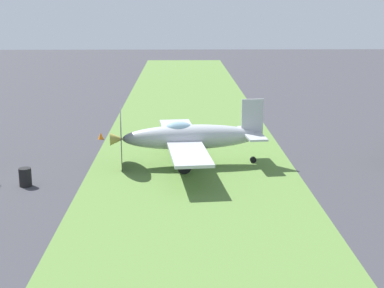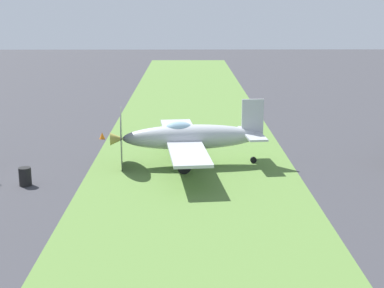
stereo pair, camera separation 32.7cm
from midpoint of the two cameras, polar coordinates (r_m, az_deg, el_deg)
The scene contains 4 objects.
grass_verge at distance 28.48m, azimuth 0.41°, elevation -3.66°, with size 120.00×11.00×0.01m, color #567A38.
airplane_wingman at distance 30.73m, azimuth -0.10°, elevation 0.69°, with size 10.55×8.36×3.74m.
fuel_drum at distance 28.70m, azimuth -16.07°, elevation -3.16°, with size 0.60×0.60×0.90m, color black.
runway_marker_cone at distance 37.41m, azimuth -8.75°, elevation 0.84°, with size 0.36×0.36×0.44m, color orange.
Camera 2 is at (-27.12, -11.55, 8.69)m, focal length 53.22 mm.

